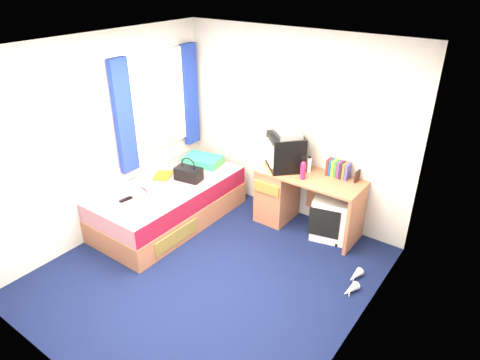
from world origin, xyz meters
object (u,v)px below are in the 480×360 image
Objects in this scene: bed at (170,203)px; handbag at (189,173)px; vcr at (287,132)px; picture_frame at (357,176)px; desk at (290,194)px; magazine at (163,176)px; water_bottle at (147,187)px; aerosol_can at (309,165)px; colour_swatch_fan at (143,201)px; storage_cube at (332,217)px; towel at (159,192)px; crt_tv at (285,152)px; white_heels at (353,283)px; pillow at (203,160)px; pink_water_bottle at (303,171)px; remote_control at (126,199)px.

handbag is at bearing 61.36° from bed.
vcr is 2.86× the size of picture_frame.
desk is 9.29× the size of picture_frame.
handbag is 0.38m from magazine.
magazine is 1.40× the size of water_bottle.
colour_swatch_fan is (-1.40, -1.45, -0.30)m from aerosol_can.
colour_swatch_fan is (-1.79, -1.41, 0.27)m from storage_cube.
vcr reaches higher than picture_frame.
picture_frame reaches higher than bed.
desk reaches higher than storage_cube.
picture_frame is at bearing 35.32° from towel.
crt_tv is at bearing 29.71° from magazine.
water_bottle is 0.42× the size of white_heels.
crt_tv is at bearing 8.96° from pillow.
pink_water_bottle reaches higher than storage_cube.
aerosol_can is 0.71× the size of towel.
handbag is at bearing -158.99° from pink_water_bottle.
picture_frame reaches higher than handbag.
handbag is at bearing 89.09° from towel.
pink_water_bottle is 1.47m from handbag.
vcr is 0.52m from pink_water_bottle.
pillow is 1.37m from vcr.
magazine is 0.72m from remote_control.
pink_water_bottle reaches higher than aerosol_can.
vcr is 2.00× the size of water_bottle.
vcr is 1.70m from towel.
vcr reaches higher than pink_water_bottle.
pink_water_bottle is 0.70× the size of magazine.
towel is at bearing -158.82° from storage_cube.
storage_cube is at bearing 38.34° from colour_swatch_fan.
aerosol_can reaches higher than magazine.
towel is 0.23m from water_bottle.
pink_water_bottle is 1.85m from magazine.
crt_tv reaches higher than desk.
bed is 2.38m from picture_frame.
picture_frame is at bearing 12.66° from desk.
towel is at bearing -4.36° from water_bottle.
colour_swatch_fan is (-1.97, -1.57, -0.27)m from picture_frame.
colour_swatch_fan reaches higher than white_heels.
white_heels is at bearing -63.76° from picture_frame.
pillow is at bearing 95.06° from colour_swatch_fan.
white_heels is (1.20, -0.71, -0.37)m from desk.
desk is at bearing 21.45° from handbag.
pillow is at bearing 92.78° from bed.
magazine reaches higher than colour_swatch_fan.
towel is at bearing -133.78° from desk.
aerosol_can is (-0.57, -0.12, 0.03)m from picture_frame.
pillow is 1.21m from colour_swatch_fan.
bed is at bearing -151.12° from picture_frame.
storage_cube is (1.86, 0.93, 0.00)m from bed.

